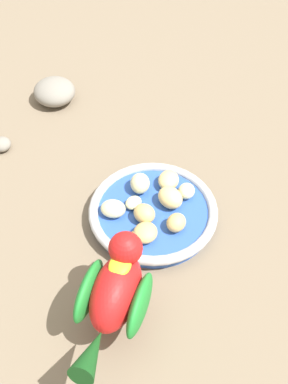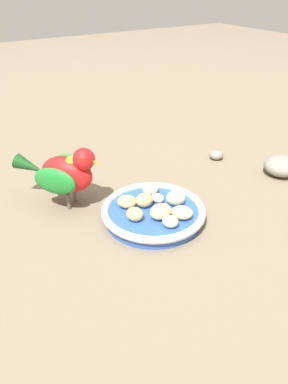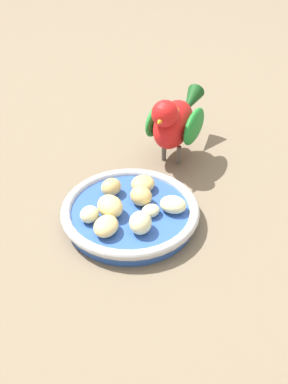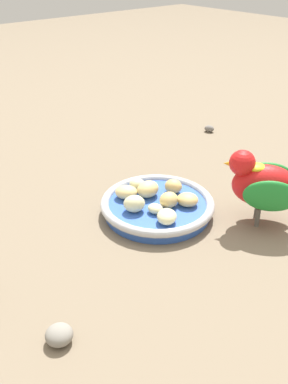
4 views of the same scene
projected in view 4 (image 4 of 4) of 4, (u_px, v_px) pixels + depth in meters
The scene contains 14 objects.
ground_plane at pixel (177, 213), 0.71m from camera, with size 4.00×4.00×0.00m, color #756651.
feeding_bowl at pixel (157, 206), 0.71m from camera, with size 0.18×0.18×0.03m.
apple_piece_0 at pixel (134, 204), 0.68m from camera, with size 0.03×0.03×0.03m, color beige.
apple_piece_1 at pixel (169, 200), 0.69m from camera, with size 0.03×0.03×0.02m, color tan.
apple_piece_2 at pixel (126, 192), 0.71m from camera, with size 0.04×0.03×0.02m, color #E5C67F.
apple_piece_3 at pixel (148, 189), 0.72m from camera, with size 0.04×0.03×0.03m, color #E5C67F.
apple_piece_4 at pixel (137, 184), 0.74m from camera, with size 0.03×0.02×0.02m, color beige.
apple_piece_5 at pixel (157, 210), 0.67m from camera, with size 0.03×0.02×0.01m, color beige.
apple_piece_6 at pixel (173, 186), 0.73m from camera, with size 0.03×0.03×0.02m, color tan.
apple_piece_7 at pixel (167, 217), 0.65m from camera, with size 0.04×0.03×0.02m, color beige.
apple_piece_8 at pixel (188, 200), 0.69m from camera, with size 0.03×0.03×0.02m, color tan.
parrot at pixel (267, 184), 0.66m from camera, with size 0.13×0.15×0.12m.
pebble_0 at pixel (209, 129), 1.02m from camera, with size 0.02×0.02×0.02m, color slate.
pebble_1 at pixel (59, 335), 0.48m from camera, with size 0.03×0.03×0.02m, color gray.
Camera 4 is at (-0.43, -0.42, 0.38)m, focal length 40.67 mm.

